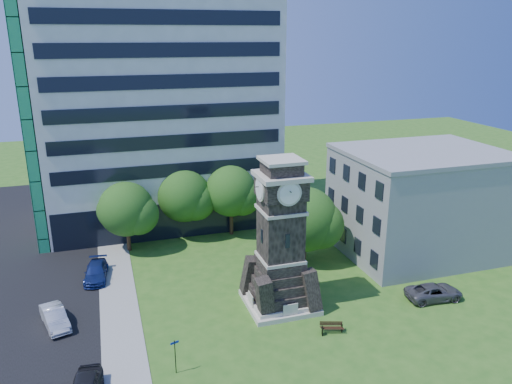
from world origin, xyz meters
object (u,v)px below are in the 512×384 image
object	(u,v)px
car_street_mid	(55,317)
park_bench	(332,327)
car_street_north	(96,272)
clock_tower	(280,245)
car_east_lot	(434,292)
street_sign	(175,353)

from	to	relation	value
car_street_mid	park_bench	xyz separation A→B (m)	(19.49, -7.13, -0.24)
park_bench	car_street_north	bearing A→B (deg)	157.12
clock_tower	car_street_mid	bearing A→B (deg)	172.81
clock_tower	park_bench	distance (m)	7.28
car_east_lot	car_street_north	bearing A→B (deg)	70.21
park_bench	clock_tower	bearing A→B (deg)	132.52
car_street_north	street_sign	distance (m)	16.03
clock_tower	street_sign	xyz separation A→B (m)	(-9.38, -6.10, -3.77)
clock_tower	car_street_mid	world-z (taller)	clock_tower
car_street_north	car_east_lot	xyz separation A→B (m)	(26.67, -12.24, -0.02)
park_bench	car_street_mid	bearing A→B (deg)	177.69
car_street_north	car_street_mid	bearing A→B (deg)	-107.22
car_street_mid	street_sign	distance (m)	11.42
car_east_lot	car_street_mid	bearing A→B (deg)	84.86
car_street_mid	street_sign	size ratio (longest dim) A/B	1.75
clock_tower	car_east_lot	size ratio (longest dim) A/B	2.58
clock_tower	street_sign	distance (m)	11.81
street_sign	clock_tower	bearing A→B (deg)	15.96
car_street_north	car_east_lot	size ratio (longest dim) A/B	0.98
car_street_mid	car_east_lot	world-z (taller)	car_street_mid
car_east_lot	park_bench	bearing A→B (deg)	105.34
park_bench	street_sign	world-z (taller)	street_sign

